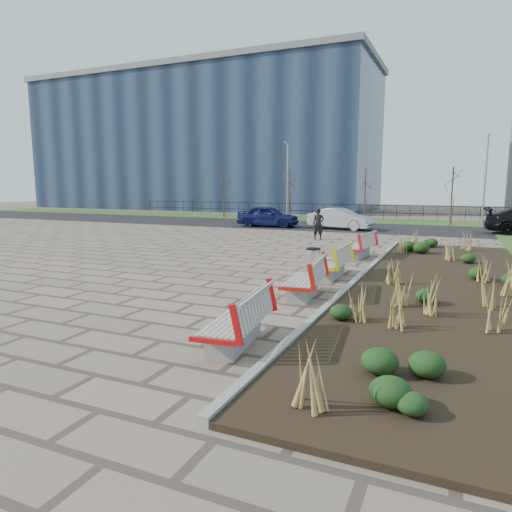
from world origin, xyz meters
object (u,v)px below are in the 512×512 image
at_px(lamp_east, 485,181).
at_px(bench_b, 303,278).
at_px(bench_d, 358,245).
at_px(litter_bin, 313,262).
at_px(pedestrian, 318,224).
at_px(lamp_west, 287,182).
at_px(bench_c, 331,261).
at_px(car_blue, 268,216).
at_px(car_silver, 341,219).
at_px(bench_a, 234,318).

bearing_deg(lamp_east, bench_b, -102.05).
distance_m(bench_d, litter_bin, 4.00).
bearing_deg(pedestrian, lamp_east, 30.62).
distance_m(bench_b, lamp_west, 25.23).
bearing_deg(bench_d, bench_c, -83.70).
bearing_deg(bench_c, litter_bin, 166.51).
bearing_deg(bench_d, car_blue, 134.01).
bearing_deg(car_blue, pedestrian, -141.07).
xyz_separation_m(car_blue, lamp_east, (13.19, 5.96, 2.32)).
relative_size(bench_c, lamp_west, 0.35).
height_order(pedestrian, car_blue, pedestrian).
bearing_deg(litter_bin, bench_b, -78.03).
bearing_deg(pedestrian, car_blue, 108.81).
distance_m(bench_c, lamp_east, 21.40).
relative_size(pedestrian, car_silver, 0.40).
distance_m(bench_c, lamp_west, 22.67).
height_order(bench_c, bench_d, same).
height_order(litter_bin, car_silver, car_silver).
bearing_deg(bench_b, bench_c, 83.26).
bearing_deg(lamp_west, litter_bin, -67.77).
xyz_separation_m(litter_bin, lamp_west, (-8.38, 20.51, 2.63)).
bearing_deg(car_blue, bench_c, -154.84).
height_order(litter_bin, lamp_west, lamp_west).
xyz_separation_m(bench_c, litter_bin, (-0.62, 0.15, -0.09)).
bearing_deg(bench_b, litter_bin, 95.23).
height_order(bench_b, lamp_west, lamp_west).
height_order(bench_a, bench_d, same).
bearing_deg(litter_bin, car_silver, 100.29).
relative_size(bench_b, car_silver, 0.52).
distance_m(car_blue, lamp_west, 6.45).
xyz_separation_m(pedestrian, lamp_east, (8.10, 11.44, 2.23)).
relative_size(bench_c, pedestrian, 1.29).
height_order(bench_d, litter_bin, bench_d).
xyz_separation_m(car_silver, lamp_east, (8.31, 5.71, 2.35)).
distance_m(bench_c, litter_bin, 0.64).
relative_size(bench_a, lamp_east, 0.35).
xyz_separation_m(bench_a, bench_b, (0.00, 3.90, 0.00)).
relative_size(bench_a, bench_d, 1.00).
xyz_separation_m(bench_a, lamp_east, (5.00, 27.33, 2.54)).
bearing_deg(bench_c, bench_a, -90.08).
bearing_deg(car_blue, bench_b, -158.86).
height_order(car_blue, car_silver, car_blue).
bearing_deg(bench_d, bench_b, -83.70).
relative_size(bench_a, car_blue, 0.51).
bearing_deg(bench_c, car_silver, 102.40).
bearing_deg(litter_bin, lamp_west, 112.23).
height_order(bench_c, lamp_east, lamp_east).
bearing_deg(car_blue, bench_d, -146.26).
bearing_deg(bench_c, pedestrian, 108.50).
bearing_deg(bench_a, bench_d, 83.36).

